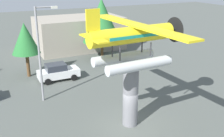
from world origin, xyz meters
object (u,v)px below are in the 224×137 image
floatplane_monument (133,42)px  storefront_building (79,33)px  tree_center_back (102,21)px  display_pedestal (130,96)px  streetlight_primary (41,48)px  tree_east (25,39)px  car_mid_white (58,72)px

floatplane_monument → storefront_building: bearing=77.1°
tree_center_back → display_pedestal: bearing=-106.9°
storefront_building → tree_center_back: tree_center_back is taller
display_pedestal → streetlight_primary: streetlight_primary is taller
floatplane_monument → tree_center_back: 16.62m
tree_east → floatplane_monument: bearing=-69.1°
display_pedestal → car_mid_white: display_pedestal is taller
car_mid_white → streetlight_primary: 6.07m
storefront_building → floatplane_monument: bearing=-99.6°
floatplane_monument → car_mid_white: 12.39m
display_pedestal → storefront_building: storefront_building is taller
display_pedestal → storefront_building: bearing=80.1°
floatplane_monument → display_pedestal: bearing=-180.0°
floatplane_monument → storefront_building: size_ratio=0.86×
tree_east → tree_center_back: size_ratio=0.76×
storefront_building → display_pedestal: bearing=-99.9°
floatplane_monument → car_mid_white: (-2.51, 10.91, -5.30)m
display_pedestal → storefront_building: 22.33m
streetlight_primary → tree_center_back: (9.48, 9.15, 0.27)m
floatplane_monument → storefront_building: (3.71, 21.99, -3.86)m
car_mid_white → display_pedestal: bearing=-77.7°
display_pedestal → streetlight_primary: 8.55m
storefront_building → tree_center_back: 6.71m
streetlight_primary → tree_east: 6.62m
display_pedestal → tree_center_back: 16.83m
car_mid_white → tree_center_back: 9.66m
streetlight_primary → storefront_building: streetlight_primary is taller
floatplane_monument → streetlight_primary: floatplane_monument is taller
tree_east → streetlight_primary: bearing=-87.4°
display_pedestal → car_mid_white: 11.26m
display_pedestal → car_mid_white: size_ratio=1.07×
display_pedestal → streetlight_primary: size_ratio=0.56×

